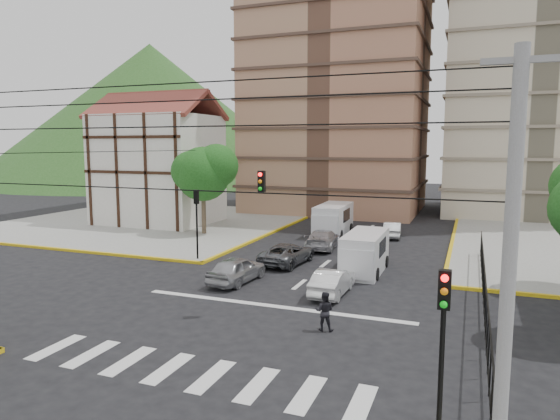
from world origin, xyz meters
The scene contains 21 objects.
ground centered at (0.00, 0.00, 0.00)m, with size 160.00×160.00×0.00m, color black.
sidewalk_nw centered at (-20.00, 20.00, 0.07)m, with size 26.00×26.00×0.15m, color gray.
crosswalk_stripes centered at (0.00, -6.00, 0.01)m, with size 12.00×2.40×0.01m, color silver.
stop_line centered at (0.00, 1.20, 0.01)m, with size 13.00×0.40×0.01m, color silver.
tudor_building centered at (-19.00, 20.00, 5.25)m, with size 10.80×8.05×12.23m.
distant_hill centered at (-55.00, 70.00, 14.00)m, with size 70.00×70.00×28.00m, color #25541C.
park_fence centered at (9.00, 4.50, 0.00)m, with size 0.10×22.50×1.66m, color black, non-canonical shape.
tree_tudor centered at (-11.90, 16.01, 5.22)m, with size 5.39×4.40×7.43m.
traffic_light_se centered at (7.80, -7.80, 3.11)m, with size 0.28×0.22×4.40m.
traffic_light_nw centered at (-7.80, 7.80, 3.11)m, with size 0.28×0.22×4.40m.
traffic_light_hanging centered at (0.00, -2.04, 5.90)m, with size 18.00×9.12×0.92m.
utility_pole_se centered at (9.00, -9.00, 4.77)m, with size 1.40×0.28×9.00m.
van_right_lane centered at (2.68, 8.60, 1.12)m, with size 2.15×5.10×2.30m.
van_left_lane centered at (-2.17, 19.62, 1.22)m, with size 2.32×5.60×2.50m.
car_silver_front_left centered at (-3.28, 4.20, 0.71)m, with size 1.68×4.17×1.42m, color #A5A5A9.
car_white_front_right centered at (2.08, 3.92, 0.65)m, with size 1.37×3.92×1.29m, color silver.
car_grey_mid_left centered at (-2.20, 9.12, 0.65)m, with size 2.15×4.67×1.30m, color #5A5C62.
car_silver_rear_left centered at (-1.42, 14.33, 0.69)m, with size 1.93×4.75×1.38m, color #B3B3B8.
car_darkgrey_mid_right centered at (1.48, 16.05, 0.72)m, with size 1.71×4.25×1.45m, color #242426.
car_white_rear_right centered at (2.51, 20.54, 0.62)m, with size 1.31×3.75×1.23m, color white.
pedestrian_crosswalk centered at (3.04, -0.84, 0.79)m, with size 0.76×0.59×1.57m, color black.
Camera 1 is at (8.26, -19.26, 7.32)m, focal length 32.00 mm.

